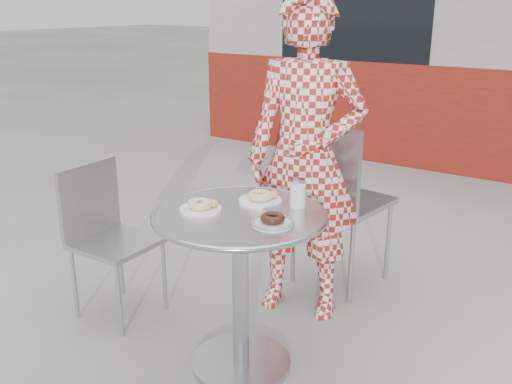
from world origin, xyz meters
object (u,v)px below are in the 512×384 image
Objects in this scene: chair_far at (340,234)px; seated_person at (305,160)px; bistro_table at (240,253)px; plate_far at (261,198)px; plate_near at (201,206)px; chair_left at (118,270)px; plate_checker at (273,221)px; milk_cup at (298,195)px.

seated_person is (-0.03, -0.38, 0.52)m from chair_far.
plate_far is at bearing 90.39° from bistro_table.
seated_person is at bearing 81.33° from plate_near.
bistro_table is 0.25m from plate_far.
bistro_table is 0.94× the size of chair_left.
chair_far is 0.95m from plate_far.
bistro_table is 0.27m from plate_checker.
bistro_table is 3.97× the size of plate_far.
chair_far is at bearing 70.93° from seated_person.
plate_near is 0.33m from plate_checker.
seated_person is 0.47m from milk_cup.
plate_checker is (0.18, -0.20, -0.00)m from plate_far.
chair_far is 0.64m from seated_person.
chair_far is 0.95m from milk_cup.
bistro_table is 0.26m from plate_near.
plate_checker is at bearing -46.72° from plate_far.
chair_far reaches higher than milk_cup.
chair_far reaches higher than plate_checker.
chair_far is at bearing 82.79° from plate_near.
milk_cup is at bearing 109.70° from chair_far.
plate_far reaches higher than plate_checker.
bistro_table is 1.03m from chair_far.
bistro_table is at bearing 25.30° from plate_near.
chair_left is at bearing 178.13° from bistro_table.
plate_checker is (0.22, -0.65, -0.07)m from seated_person.
plate_near is at bearing -139.29° from milk_cup.
seated_person reaches higher than chair_left.
milk_cup is (0.16, 0.04, 0.03)m from plate_far.
plate_far reaches higher than bistro_table.
chair_far reaches higher than plate_far.
seated_person is 9.71× the size of plate_checker.
plate_near is 1.57× the size of milk_cup.
plate_near reaches higher than plate_checker.
bistro_table is 0.34m from milk_cup.
bistro_table is 0.67m from seated_person.
seated_person reaches higher than plate_near.
plate_near is at bearing -122.50° from plate_far.
milk_cup is (0.31, 0.26, 0.03)m from plate_near.
milk_cup is at bearing 12.46° from plate_far.
chair_far is 1.14m from plate_checker.
milk_cup reaches higher than bistro_table.
chair_left is at bearing 58.39° from chair_far.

